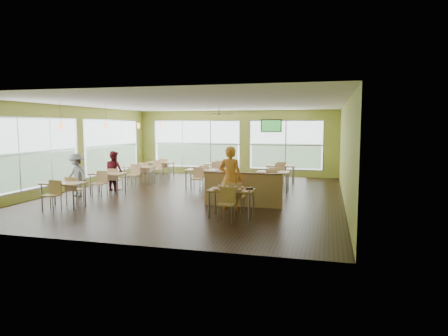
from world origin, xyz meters
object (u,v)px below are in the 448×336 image
Objects in this scene: main_table at (232,194)px; half_wall_divider at (243,189)px; man_plaid at (230,178)px; food_basket at (249,188)px.

main_table is 1.45m from half_wall_divider.
main_table is 1.04m from man_plaid.
main_table is at bearing -90.00° from half_wall_divider.
food_basket is (0.73, -0.82, -0.15)m from man_plaid.
half_wall_divider is (0.00, 1.45, -0.11)m from main_table.
main_table is at bearing -163.91° from food_basket.
man_plaid is 1.11m from food_basket.
man_plaid reaches higher than half_wall_divider.
food_basket is at bearing -70.82° from half_wall_divider.
main_table is 6.19× the size of food_basket.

